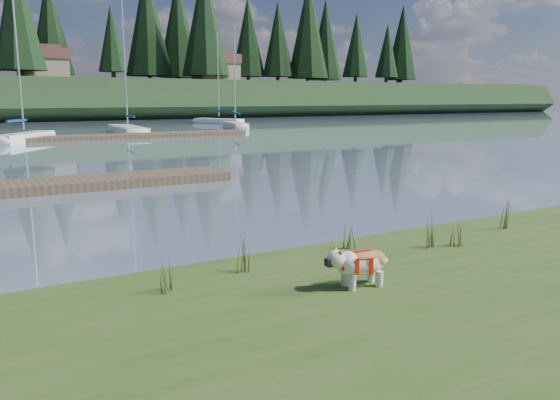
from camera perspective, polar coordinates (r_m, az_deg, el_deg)
ground at (r=39.45m, az=-24.36°, el=5.58°), size 200.00×200.00×0.00m
bank at (r=5.71m, az=19.69°, el=-18.10°), size 60.00×9.00×0.35m
bulldog at (r=7.44m, az=8.42°, el=-6.40°), size 0.92×0.45×0.55m
dock_far at (r=39.68m, az=-21.50°, el=6.03°), size 26.00×2.20×0.30m
sailboat_bg_2 at (r=40.04m, az=-24.75°, el=6.09°), size 4.68×6.03×9.86m
sailboat_bg_3 at (r=46.64m, az=-15.79°, el=7.17°), size 2.18×8.86×12.81m
sailboat_bg_4 at (r=51.86m, az=-4.82°, el=7.85°), size 2.50×6.29×9.30m
sailboat_bg_5 at (r=61.14m, az=-6.81°, el=8.23°), size 4.12×6.76×9.91m
weed_0 at (r=8.00m, az=-3.87°, el=-5.72°), size 0.17×0.14×0.62m
weed_1 at (r=9.28m, az=7.33°, el=-3.65°), size 0.17×0.14×0.55m
weed_2 at (r=9.62m, az=15.18°, el=-3.10°), size 0.17×0.14×0.68m
weed_3 at (r=7.36m, az=-11.95°, el=-7.58°), size 0.17×0.14×0.56m
weed_4 at (r=9.80m, az=17.98°, el=-3.39°), size 0.17×0.14×0.52m
weed_5 at (r=11.34m, az=22.45°, el=-1.55°), size 0.17×0.14×0.65m
mud_lip at (r=8.95m, az=-2.42°, el=-7.50°), size 60.00×0.50×0.14m
conifer_4 at (r=76.15m, az=-25.79°, el=17.39°), size 6.16×6.16×15.10m
conifer_5 at (r=81.77m, az=-17.18°, el=15.82°), size 3.96×3.96×10.35m
conifer_6 at (r=84.23m, az=-7.89°, el=18.19°), size 7.04×7.04×17.00m
conifer_7 at (r=92.84m, az=-0.24°, el=16.45°), size 5.28×5.28×13.20m
conifer_8 at (r=96.67m, az=7.96°, el=15.72°), size 4.62×4.62×11.77m
conifer_9 at (r=107.41m, az=12.65°, el=15.78°), size 5.94×5.94×14.62m
house_1 at (r=80.88m, az=-23.58°, el=12.98°), size 6.30×5.30×4.65m
house_2 at (r=85.31m, az=-6.75°, el=13.61°), size 6.30×5.30×4.65m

